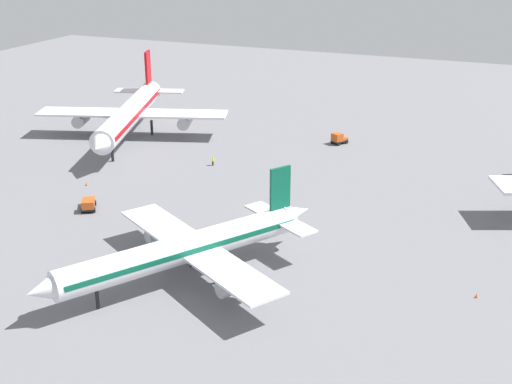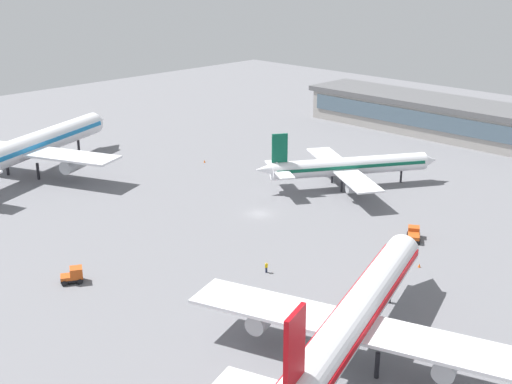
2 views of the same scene
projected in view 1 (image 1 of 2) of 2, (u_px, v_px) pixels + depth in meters
The scene contains 8 objects.
ground at pixel (271, 213), 108.36m from camera, with size 288.00×288.00×0.00m, color slate.
airplane_at_gate at pixel (130, 113), 144.34m from camera, with size 40.07×48.81×15.27m.
airplane_taxiing at pixel (187, 248), 86.48m from camera, with size 29.89×35.58×12.19m.
baggage_tug at pixel (339, 138), 142.23m from camera, with size 3.42×3.73×2.30m.
pushback_tractor at pixel (88, 204), 109.38m from camera, with size 3.96×4.73×1.90m.
ground_crew_worker at pixel (213, 161), 129.50m from camera, with size 0.40×0.58×1.67m.
safety_cone_mid_apron at pixel (477, 295), 83.69m from camera, with size 0.44×0.44×0.60m, color #EA590C.
safety_cone_far_side at pixel (87, 184), 119.75m from camera, with size 0.44×0.44×0.60m, color #EA590C.
Camera 1 is at (35.83, -93.24, 42.21)m, focal length 48.54 mm.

